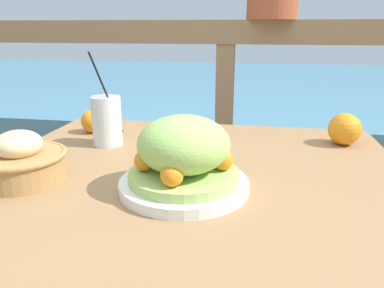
{
  "coord_description": "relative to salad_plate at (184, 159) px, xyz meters",
  "views": [
    {
      "loc": [
        0.13,
        -0.71,
        1.01
      ],
      "look_at": [
        0.0,
        0.03,
        0.78
      ],
      "focal_mm": 35.0,
      "sensor_mm": 36.0,
      "label": 1
    }
  ],
  "objects": [
    {
      "name": "salad_plate",
      "position": [
        0.0,
        0.0,
        0.0
      ],
      "size": [
        0.24,
        0.24,
        0.14
      ],
      "color": "white",
      "rests_on": "patio_table"
    },
    {
      "name": "orange_near_glass",
      "position": [
        0.36,
        0.35,
        -0.02
      ],
      "size": [
        0.08,
        0.08,
        0.08
      ],
      "color": "orange",
      "rests_on": "patio_table"
    },
    {
      "name": "railing_fence",
      "position": [
        -0.01,
        0.89,
        0.0
      ],
      "size": [
        2.8,
        0.08,
        1.04
      ],
      "color": "#937551",
      "rests_on": "ground_plane"
    },
    {
      "name": "drink_glass",
      "position": [
        -0.25,
        0.25,
        0.0
      ],
      "size": [
        0.08,
        0.08,
        0.24
      ],
      "color": "silver",
      "rests_on": "patio_table"
    },
    {
      "name": "sea_backdrop",
      "position": [
        -0.01,
        3.39,
        -0.54
      ],
      "size": [
        12.0,
        4.0,
        0.47
      ],
      "color": "teal",
      "rests_on": "ground_plane"
    },
    {
      "name": "bread_basket",
      "position": [
        -0.33,
        -0.01,
        -0.02
      ],
      "size": [
        0.18,
        0.18,
        0.1
      ],
      "color": "#AD7F47",
      "rests_on": "patio_table"
    },
    {
      "name": "orange_near_basket",
      "position": [
        -0.34,
        0.35,
        -0.03
      ],
      "size": [
        0.07,
        0.07,
        0.07
      ],
      "color": "orange",
      "rests_on": "patio_table"
    },
    {
      "name": "patio_table",
      "position": [
        -0.01,
        0.07,
        -0.16
      ],
      "size": [
        0.92,
        0.88,
        0.72
      ],
      "color": "#997047",
      "rests_on": "ground_plane"
    }
  ]
}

